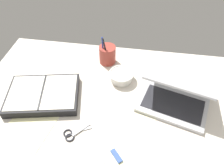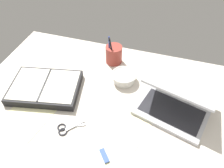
{
  "view_description": "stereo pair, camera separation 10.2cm",
  "coord_description": "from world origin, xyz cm",
  "views": [
    {
      "loc": [
        7.7,
        -58.58,
        82.62
      ],
      "look_at": [
        -3.25,
        11.77,
        9.0
      ],
      "focal_mm": 35.0,
      "sensor_mm": 36.0,
      "label": 1
    },
    {
      "loc": [
        17.67,
        -56.29,
        82.62
      ],
      "look_at": [
        -3.25,
        11.77,
        9.0
      ],
      "focal_mm": 35.0,
      "sensor_mm": 36.0,
      "label": 2
    }
  ],
  "objects": [
    {
      "name": "laptop",
      "position": [
        26.32,
        10.42,
        6.5
      ],
      "size": [
        36.35,
        32.65,
        15.93
      ],
      "rotation": [
        0.0,
        0.0,
        -0.27
      ],
      "color": "#B7B7BC",
      "rests_on": "desk_top"
    },
    {
      "name": "paper_sheet_beside_planner",
      "position": [
        -35.4,
        -11.15,
        2.08
      ],
      "size": [
        23.37,
        26.48,
        0.16
      ],
      "primitive_type": "cube",
      "rotation": [
        0.0,
        0.0,
        -0.19
      ],
      "color": "#F4EFB2",
      "rests_on": "desk_top"
    },
    {
      "name": "planner",
      "position": [
        -35.45,
        4.42,
        4.09
      ],
      "size": [
        37.24,
        30.0,
        4.37
      ],
      "rotation": [
        0.0,
        0.0,
        0.2
      ],
      "color": "black",
      "rests_on": "desk_top"
    },
    {
      "name": "scissors",
      "position": [
        -16.48,
        -13.3,
        2.33
      ],
      "size": [
        11.41,
        10.12,
        0.8
      ],
      "rotation": [
        0.0,
        0.0,
        0.66
      ],
      "color": "#B7B7BC",
      "rests_on": "desk_top"
    },
    {
      "name": "usb_drive",
      "position": [
        3.28,
        -19.92,
        2.5
      ],
      "size": [
        5.9,
        6.51,
        1.0
      ],
      "rotation": [
        0.0,
        0.0,
        0.71
      ],
      "color": "#33519E",
      "rests_on": "desk_top"
    },
    {
      "name": "pen_cup",
      "position": [
        -9.56,
        35.68,
        7.16
      ],
      "size": [
        9.14,
        9.14,
        16.91
      ],
      "color": "#9E382D",
      "rests_on": "desk_top"
    },
    {
      "name": "paper_sheet_front",
      "position": [
        4.48,
        -10.86,
        2.08
      ],
      "size": [
        27.6,
        31.84,
        0.16
      ],
      "primitive_type": "cube",
      "rotation": [
        0.0,
        0.0,
        -0.26
      ],
      "color": "#F4EFB2",
      "rests_on": "desk_top"
    },
    {
      "name": "desk_top",
      "position": [
        0.0,
        0.0,
        1.0
      ],
      "size": [
        140.0,
        100.0,
        2.0
      ],
      "primitive_type": "cube",
      "color": "beige",
      "rests_on": "ground"
    },
    {
      "name": "bowl",
      "position": [
        -0.08,
        22.37,
        4.77
      ],
      "size": [
        13.08,
        13.08,
        4.96
      ],
      "color": "silver",
      "rests_on": "desk_top"
    }
  ]
}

